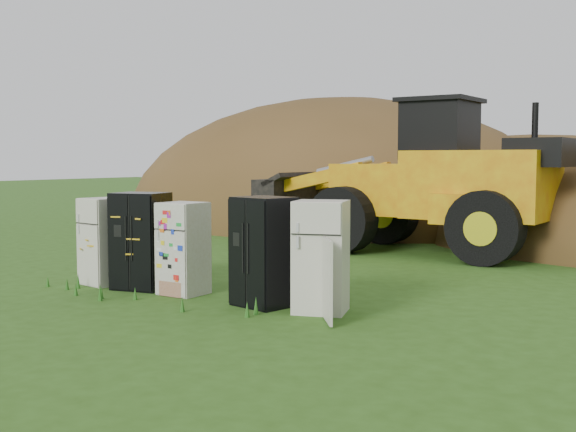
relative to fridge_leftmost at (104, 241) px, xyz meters
The scene contains 9 objects.
ground 2.52m from the fridge_leftmost, ahead, with size 120.00×120.00×0.00m, color #2C5015.
fridge_leftmost is the anchor object (origin of this frame).
fridge_black_side 0.92m from the fridge_leftmost, ahead, with size 0.92×0.72×1.75m, color black, non-canonical shape.
fridge_sticker 1.92m from the fridge_leftmost, ahead, with size 0.72×0.66×1.61m, color silver, non-canonical shape.
fridge_black_right 3.67m from the fridge_leftmost, ahead, with size 0.88×0.73×1.76m, color black, non-canonical shape.
fridge_open_door 4.68m from the fridge_leftmost, ahead, with size 0.78×0.72×1.72m, color beige, non-canonical shape.
wheel_loader 8.16m from the fridge_leftmost, 69.94° to the left, with size 7.95×3.22×3.85m, color gold, non-canonical shape.
dirt_mound_left 14.64m from the fridge_leftmost, 101.37° to the left, with size 17.30×12.97×9.28m, color #4A3417.
dirt_mound_back 19.15m from the fridge_leftmost, 80.62° to the left, with size 16.63×11.09×6.60m, color #4A3417.
Camera 1 is at (7.76, -9.53, 2.36)m, focal length 45.00 mm.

